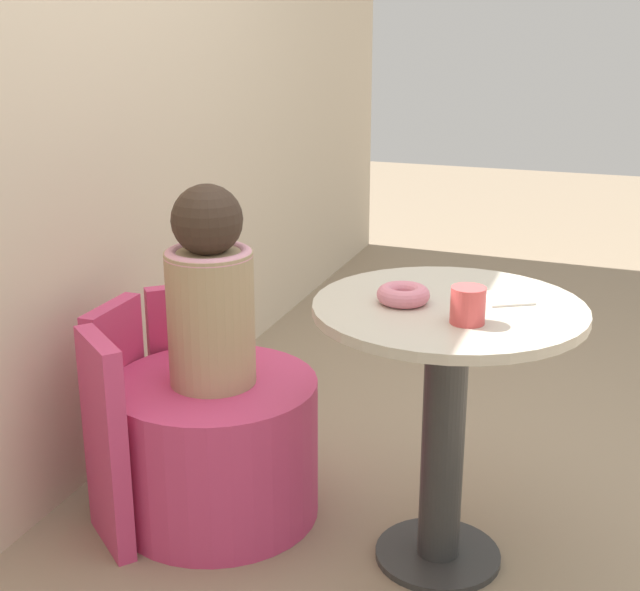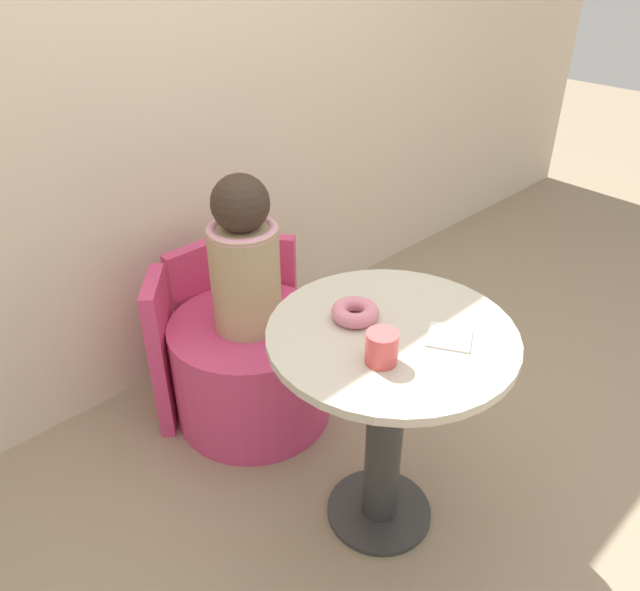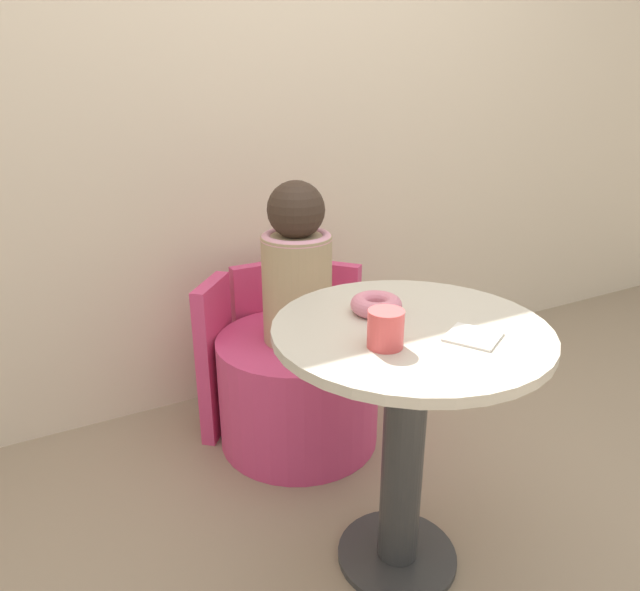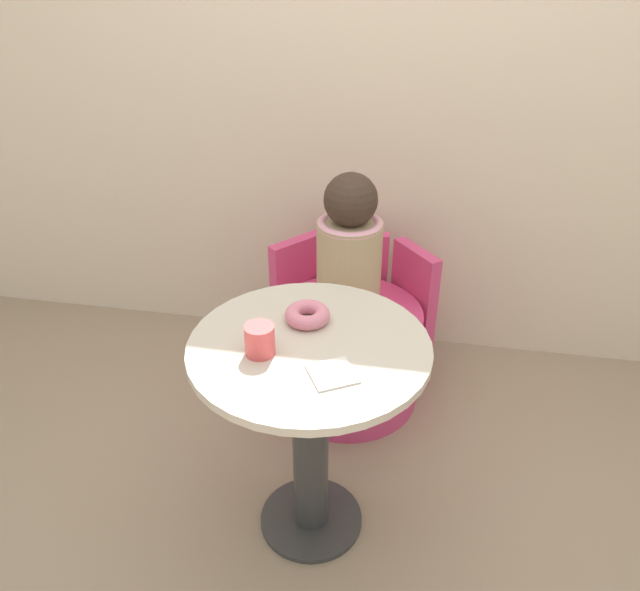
# 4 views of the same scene
# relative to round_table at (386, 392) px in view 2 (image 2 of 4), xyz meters

# --- Properties ---
(ground_plane) EXTENTS (12.00, 12.00, 0.00)m
(ground_plane) POSITION_rel_round_table_xyz_m (0.09, -0.00, -0.50)
(ground_plane) COLOR gray
(back_wall) EXTENTS (6.00, 0.06, 2.40)m
(back_wall) POSITION_rel_round_table_xyz_m (0.09, 1.13, 0.70)
(back_wall) COLOR beige
(back_wall) RESTS_ON ground_plane
(round_table) EXTENTS (0.66, 0.66, 0.71)m
(round_table) POSITION_rel_round_table_xyz_m (0.00, 0.00, 0.00)
(round_table) COLOR #333333
(round_table) RESTS_ON ground_plane
(tub_chair) EXTENTS (0.58, 0.58, 0.40)m
(tub_chair) POSITION_rel_round_table_xyz_m (0.02, 0.64, -0.30)
(tub_chair) COLOR #D13D70
(tub_chair) RESTS_ON ground_plane
(booth_backrest) EXTENTS (0.67, 0.25, 0.59)m
(booth_backrest) POSITION_rel_round_table_xyz_m (0.02, 0.88, -0.20)
(booth_backrest) COLOR #D13D70
(booth_backrest) RESTS_ON ground_plane
(child_figure) EXTENTS (0.24, 0.24, 0.55)m
(child_figure) POSITION_rel_round_table_xyz_m (0.02, 0.64, 0.16)
(child_figure) COLOR tan
(child_figure) RESTS_ON tub_chair
(donut) EXTENTS (0.13, 0.13, 0.04)m
(donut) POSITION_rel_round_table_xyz_m (-0.03, 0.10, 0.23)
(donut) COLOR pink
(donut) RESTS_ON round_table
(cup) EXTENTS (0.08, 0.08, 0.08)m
(cup) POSITION_rel_round_table_xyz_m (-0.12, -0.07, 0.25)
(cup) COLOR #DB4C4C
(cup) RESTS_ON round_table
(paper_napkin) EXTENTS (0.15, 0.15, 0.01)m
(paper_napkin) POSITION_rel_round_table_xyz_m (0.08, -0.13, 0.21)
(paper_napkin) COLOR silver
(paper_napkin) RESTS_ON round_table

